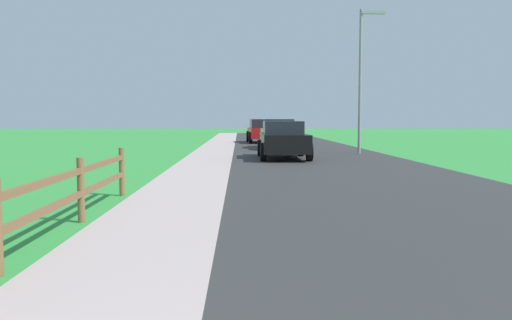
{
  "coord_description": "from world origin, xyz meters",
  "views": [
    {
      "loc": [
        0.31,
        -0.21,
        1.62
      ],
      "look_at": [
        0.66,
        11.28,
        0.72
      ],
      "focal_mm": 37.0,
      "sensor_mm": 36.0,
      "label": 1
    }
  ],
  "objects_px": {
    "parked_car_white": "(278,134)",
    "parked_car_red": "(263,131)",
    "street_lamp": "(363,69)",
    "parked_suv_black": "(283,140)"
  },
  "relations": [
    {
      "from": "parked_suv_black",
      "to": "parked_car_red",
      "type": "relative_size",
      "value": 0.97
    },
    {
      "from": "parked_suv_black",
      "to": "parked_car_red",
      "type": "height_order",
      "value": "parked_car_red"
    },
    {
      "from": "street_lamp",
      "to": "parked_car_white",
      "type": "bearing_deg",
      "value": 127.44
    },
    {
      "from": "parked_car_red",
      "to": "street_lamp",
      "type": "relative_size",
      "value": 0.71
    },
    {
      "from": "parked_car_white",
      "to": "street_lamp",
      "type": "distance_m",
      "value": 6.6
    },
    {
      "from": "parked_car_white",
      "to": "parked_car_red",
      "type": "bearing_deg",
      "value": 94.41
    },
    {
      "from": "parked_car_white",
      "to": "street_lamp",
      "type": "bearing_deg",
      "value": -52.56
    },
    {
      "from": "parked_car_red",
      "to": "parked_suv_black",
      "type": "bearing_deg",
      "value": -89.18
    },
    {
      "from": "parked_suv_black",
      "to": "parked_car_white",
      "type": "distance_m",
      "value": 7.45
    },
    {
      "from": "parked_suv_black",
      "to": "parked_car_white",
      "type": "relative_size",
      "value": 1.02
    }
  ]
}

